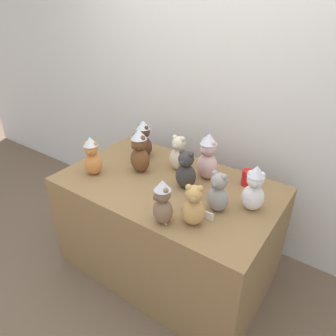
{
  "coord_description": "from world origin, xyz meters",
  "views": [
    {
      "loc": [
        1.05,
        -1.24,
        1.94
      ],
      "look_at": [
        0.0,
        0.25,
        0.91
      ],
      "focal_mm": 33.35,
      "sensor_mm": 36.0,
      "label": 1
    }
  ],
  "objects_px": {
    "display_table": "(168,228)",
    "teddy_bear_snow": "(254,189)",
    "teddy_bear_ginger": "(92,156)",
    "teddy_bear_charcoal": "(186,171)",
    "teddy_bear_cocoa": "(144,139)",
    "teddy_bear_ash": "(218,193)",
    "teddy_bear_chestnut": "(140,151)",
    "party_cup_red": "(248,178)",
    "teddy_bear_blush": "(208,157)",
    "teddy_bear_honey": "(193,206)",
    "teddy_bear_cream": "(178,154)",
    "teddy_bear_mocha": "(163,202)"
  },
  "relations": [
    {
      "from": "teddy_bear_blush",
      "to": "party_cup_red",
      "type": "bearing_deg",
      "value": 30.55
    },
    {
      "from": "teddy_bear_ginger",
      "to": "teddy_bear_mocha",
      "type": "distance_m",
      "value": 0.74
    },
    {
      "from": "teddy_bear_mocha",
      "to": "teddy_bear_charcoal",
      "type": "bearing_deg",
      "value": 125.81
    },
    {
      "from": "teddy_bear_blush",
      "to": "teddy_bear_cream",
      "type": "bearing_deg",
      "value": -162.8
    },
    {
      "from": "display_table",
      "to": "teddy_bear_ginger",
      "type": "xyz_separation_m",
      "value": [
        -0.51,
        -0.2,
        0.54
      ]
    },
    {
      "from": "teddy_bear_blush",
      "to": "party_cup_red",
      "type": "xyz_separation_m",
      "value": [
        0.27,
        0.08,
        -0.11
      ]
    },
    {
      "from": "display_table",
      "to": "teddy_bear_snow",
      "type": "height_order",
      "value": "teddy_bear_snow"
    },
    {
      "from": "teddy_bear_charcoal",
      "to": "teddy_bear_snow",
      "type": "xyz_separation_m",
      "value": [
        0.46,
        0.02,
        0.02
      ]
    },
    {
      "from": "teddy_bear_cream",
      "to": "teddy_bear_ginger",
      "type": "bearing_deg",
      "value": -142.11
    },
    {
      "from": "teddy_bear_cream",
      "to": "teddy_bear_cocoa",
      "type": "distance_m",
      "value": 0.34
    },
    {
      "from": "display_table",
      "to": "teddy_bear_chestnut",
      "type": "xyz_separation_m",
      "value": [
        -0.26,
        0.02,
        0.56
      ]
    },
    {
      "from": "teddy_bear_ash",
      "to": "teddy_bear_honey",
      "type": "bearing_deg",
      "value": -97.52
    },
    {
      "from": "display_table",
      "to": "teddy_bear_cocoa",
      "type": "height_order",
      "value": "teddy_bear_cocoa"
    },
    {
      "from": "teddy_bear_charcoal",
      "to": "teddy_bear_ash",
      "type": "relative_size",
      "value": 1.06
    },
    {
      "from": "teddy_bear_blush",
      "to": "teddy_bear_ginger",
      "type": "height_order",
      "value": "teddy_bear_blush"
    },
    {
      "from": "teddy_bear_charcoal",
      "to": "teddy_bear_honey",
      "type": "distance_m",
      "value": 0.38
    },
    {
      "from": "teddy_bear_chestnut",
      "to": "party_cup_red",
      "type": "distance_m",
      "value": 0.77
    },
    {
      "from": "teddy_bear_ginger",
      "to": "display_table",
      "type": "bearing_deg",
      "value": -4.74
    },
    {
      "from": "teddy_bear_chestnut",
      "to": "teddy_bear_cocoa",
      "type": "relative_size",
      "value": 1.08
    },
    {
      "from": "teddy_bear_charcoal",
      "to": "teddy_bear_cocoa",
      "type": "bearing_deg",
      "value": 159.25
    },
    {
      "from": "display_table",
      "to": "teddy_bear_cream",
      "type": "relative_size",
      "value": 5.62
    },
    {
      "from": "teddy_bear_honey",
      "to": "teddy_bear_cream",
      "type": "bearing_deg",
      "value": 105.64
    },
    {
      "from": "teddy_bear_honey",
      "to": "teddy_bear_ash",
      "type": "height_order",
      "value": "teddy_bear_ash"
    },
    {
      "from": "teddy_bear_cocoa",
      "to": "party_cup_red",
      "type": "height_order",
      "value": "teddy_bear_cocoa"
    },
    {
      "from": "teddy_bear_chestnut",
      "to": "teddy_bear_ash",
      "type": "distance_m",
      "value": 0.68
    },
    {
      "from": "display_table",
      "to": "teddy_bear_mocha",
      "type": "height_order",
      "value": "teddy_bear_mocha"
    },
    {
      "from": "teddy_bear_cream",
      "to": "teddy_bear_honey",
      "type": "height_order",
      "value": "teddy_bear_cream"
    },
    {
      "from": "teddy_bear_chestnut",
      "to": "teddy_bear_ash",
      "type": "relative_size",
      "value": 1.27
    },
    {
      "from": "teddy_bear_chestnut",
      "to": "teddy_bear_mocha",
      "type": "xyz_separation_m",
      "value": [
        0.48,
        -0.38,
        -0.03
      ]
    },
    {
      "from": "teddy_bear_blush",
      "to": "teddy_bear_ginger",
      "type": "bearing_deg",
      "value": -134.1
    },
    {
      "from": "party_cup_red",
      "to": "teddy_bear_blush",
      "type": "bearing_deg",
      "value": -164.14
    },
    {
      "from": "display_table",
      "to": "teddy_bear_cream",
      "type": "height_order",
      "value": "teddy_bear_cream"
    },
    {
      "from": "party_cup_red",
      "to": "teddy_bear_honey",
      "type": "bearing_deg",
      "value": -99.02
    },
    {
      "from": "teddy_bear_blush",
      "to": "teddy_bear_snow",
      "type": "xyz_separation_m",
      "value": [
        0.4,
        -0.17,
        -0.02
      ]
    },
    {
      "from": "display_table",
      "to": "teddy_bear_ash",
      "type": "height_order",
      "value": "teddy_bear_ash"
    },
    {
      "from": "teddy_bear_honey",
      "to": "teddy_bear_cocoa",
      "type": "bearing_deg",
      "value": 121.42
    },
    {
      "from": "teddy_bear_chestnut",
      "to": "teddy_bear_mocha",
      "type": "bearing_deg",
      "value": -33.39
    },
    {
      "from": "teddy_bear_cocoa",
      "to": "teddy_bear_ash",
      "type": "height_order",
      "value": "teddy_bear_cocoa"
    },
    {
      "from": "teddy_bear_chestnut",
      "to": "teddy_bear_honey",
      "type": "relative_size",
      "value": 1.27
    },
    {
      "from": "teddy_bear_snow",
      "to": "teddy_bear_cocoa",
      "type": "relative_size",
      "value": 0.98
    },
    {
      "from": "teddy_bear_mocha",
      "to": "teddy_bear_chestnut",
      "type": "bearing_deg",
      "value": 164.28
    },
    {
      "from": "teddy_bear_snow",
      "to": "teddy_bear_ash",
      "type": "distance_m",
      "value": 0.21
    },
    {
      "from": "display_table",
      "to": "teddy_bear_snow",
      "type": "xyz_separation_m",
      "value": [
        0.58,
        0.05,
        0.54
      ]
    },
    {
      "from": "display_table",
      "to": "teddy_bear_chestnut",
      "type": "relative_size",
      "value": 4.55
    },
    {
      "from": "teddy_bear_chestnut",
      "to": "teddy_bear_snow",
      "type": "distance_m",
      "value": 0.84
    },
    {
      "from": "teddy_bear_cream",
      "to": "teddy_bear_honey",
      "type": "xyz_separation_m",
      "value": [
        0.41,
        -0.48,
        -0.0
      ]
    },
    {
      "from": "teddy_bear_ginger",
      "to": "teddy_bear_mocha",
      "type": "bearing_deg",
      "value": -38.3
    },
    {
      "from": "display_table",
      "to": "teddy_bear_ash",
      "type": "relative_size",
      "value": 5.76
    },
    {
      "from": "teddy_bear_blush",
      "to": "teddy_bear_mocha",
      "type": "bearing_deg",
      "value": -72.03
    },
    {
      "from": "teddy_bear_honey",
      "to": "teddy_bear_ash",
      "type": "distance_m",
      "value": 0.2
    }
  ]
}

